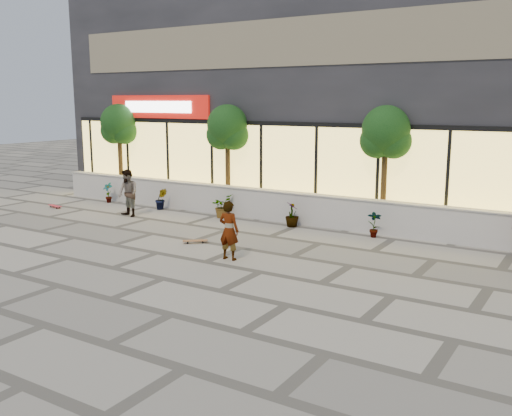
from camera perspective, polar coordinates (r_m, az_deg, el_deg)
The scene contains 15 objects.
ground at distance 13.45m, azimuth -9.27°, elevation -6.99°, with size 80.00×80.00×0.00m, color #9F998A.
planter_wall at distance 18.98m, azimuth 4.69°, elevation -0.04°, with size 22.00×0.42×1.04m.
retail_building at distance 23.66m, azimuth 11.05°, elevation 10.99°, with size 24.00×9.17×8.50m.
shrub_a at distance 23.67m, azimuth -14.57°, elevation 1.50°, with size 0.43×0.29×0.81m, color #123813.
shrub_b at distance 21.74m, azimuth -9.47°, elevation 0.91°, with size 0.45×0.36×0.81m, color #123813.
shrub_c at distance 20.02m, azimuth -3.43°, elevation 0.19°, with size 0.73×0.63×0.81m, color #123813.
shrub_d at distance 18.57m, azimuth 3.63°, elevation -0.64°, with size 0.45×0.45×0.81m, color #123813.
shrub_e at distance 17.45m, azimuth 11.75°, elevation -1.59°, with size 0.43×0.29×0.81m, color #123813.
tree_west at distance 24.63m, azimuth -13.54°, elevation 7.94°, with size 1.60×1.50×3.92m.
tree_midwest at distance 21.08m, azimuth -2.87°, elevation 7.80°, with size 1.60×1.50×3.92m.
tree_mideast at distance 18.34m, azimuth 12.84°, elevation 7.11°, with size 1.60×1.50×3.92m.
skater_center at distance 14.65m, azimuth -2.72°, elevation -2.25°, with size 0.56×0.37×1.54m, color white.
skater_left at distance 20.57m, azimuth -12.69°, elevation 1.45°, with size 0.81×0.63×1.67m, color #8D805B.
skateboard_center at distance 16.55m, azimuth -6.10°, elevation -3.28°, with size 0.67×0.59×0.09m.
skateboard_left at distance 23.15m, azimuth -19.46°, elevation 0.20°, with size 0.76×0.31×0.09m.
Camera 1 is at (8.51, -9.59, 4.06)m, focal length 40.00 mm.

